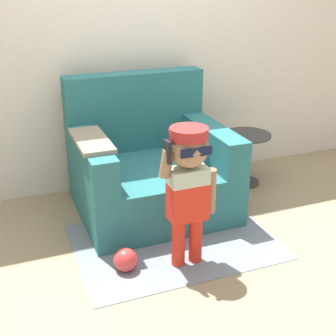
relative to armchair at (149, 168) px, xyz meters
name	(u,v)px	position (x,y,z in m)	size (l,w,h in m)	color
ground_plane	(174,222)	(0.09, -0.30, -0.33)	(10.00, 10.00, 0.00)	#998466
wall_back	(135,29)	(0.09, 0.55, 0.97)	(10.00, 0.05, 2.60)	silver
armchair	(149,168)	(0.00, 0.00, 0.00)	(1.13, 0.98, 1.00)	#286B70
person_child	(188,176)	(-0.03, -0.82, 0.27)	(0.37, 0.28, 0.91)	red
side_table	(246,154)	(0.92, 0.12, -0.06)	(0.40, 0.40, 0.45)	#333333
rug	(174,241)	(-0.02, -0.56, -0.33)	(1.35, 0.97, 0.01)	gray
toy_ball	(125,260)	(-0.42, -0.76, -0.26)	(0.15, 0.15, 0.15)	#D13838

